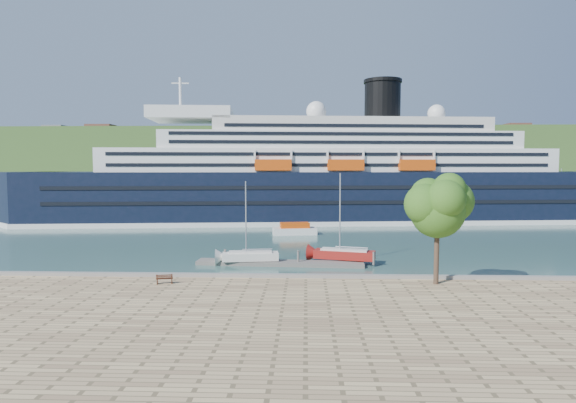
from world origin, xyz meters
The scene contains 10 objects.
ground centered at (0.00, 0.00, 0.00)m, with size 400.00×400.00×0.00m, color #2E524A.
far_hillside centered at (0.00, 145.00, 12.00)m, with size 400.00×50.00×24.00m, color #335622.
quay_coping centered at (0.00, -0.20, 1.15)m, with size 220.00×0.50×0.30m, color slate.
cruise_ship centered at (4.92, 50.63, 13.29)m, with size 118.35×17.23×26.58m, color black, non-canonical shape.
park_bench centered at (-8.10, -2.69, 1.43)m, with size 1.34×0.55×0.86m, color #4A2515, non-canonical shape.
promenade_tree centered at (13.33, -1.91, 5.72)m, with size 5.70×5.70×9.45m, color #305917, non-canonical shape.
floating_pontoon centered at (0.33, 9.83, 0.19)m, with size 17.45×2.13×0.39m, color slate, non-canonical shape.
sailboat_white_near centered at (-2.76, 9.94, 4.17)m, with size 6.46×1.80×8.35m, color silver, non-canonical shape.
sailboat_red centered at (7.13, 10.93, 4.56)m, with size 7.06×1.96×9.11m, color maroon, non-canonical shape.
tender_launch centered at (1.35, 32.54, 0.91)m, with size 6.62×2.27×1.83m, color #CB440B, non-canonical shape.
Camera 1 is at (3.05, -39.71, 10.19)m, focal length 30.00 mm.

